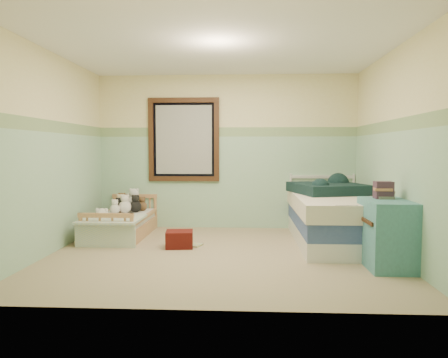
# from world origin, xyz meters

# --- Properties ---
(floor) EXTENTS (4.20, 3.60, 0.02)m
(floor) POSITION_xyz_m (0.00, 0.00, -0.01)
(floor) COLOR #897853
(floor) RESTS_ON ground
(ceiling) EXTENTS (4.20, 3.60, 0.02)m
(ceiling) POSITION_xyz_m (0.00, 0.00, 2.51)
(ceiling) COLOR white
(ceiling) RESTS_ON wall_back
(wall_back) EXTENTS (4.20, 0.04, 2.50)m
(wall_back) POSITION_xyz_m (0.00, 1.80, 1.25)
(wall_back) COLOR beige
(wall_back) RESTS_ON floor
(wall_front) EXTENTS (4.20, 0.04, 2.50)m
(wall_front) POSITION_xyz_m (0.00, -1.80, 1.25)
(wall_front) COLOR beige
(wall_front) RESTS_ON floor
(wall_left) EXTENTS (0.04, 3.60, 2.50)m
(wall_left) POSITION_xyz_m (-2.10, 0.00, 1.25)
(wall_left) COLOR beige
(wall_left) RESTS_ON floor
(wall_right) EXTENTS (0.04, 3.60, 2.50)m
(wall_right) POSITION_xyz_m (2.10, 0.00, 1.25)
(wall_right) COLOR beige
(wall_right) RESTS_ON floor
(wainscot_mint) EXTENTS (4.20, 0.01, 1.50)m
(wainscot_mint) POSITION_xyz_m (0.00, 1.79, 0.75)
(wainscot_mint) COLOR #90BD96
(wainscot_mint) RESTS_ON floor
(border_strip) EXTENTS (4.20, 0.01, 0.15)m
(border_strip) POSITION_xyz_m (0.00, 1.79, 1.57)
(border_strip) COLOR #37643C
(border_strip) RESTS_ON wall_back
(window_frame) EXTENTS (1.16, 0.06, 1.36)m
(window_frame) POSITION_xyz_m (-0.70, 1.76, 1.45)
(window_frame) COLOR #341C0C
(window_frame) RESTS_ON wall_back
(window_blinds) EXTENTS (0.92, 0.01, 1.12)m
(window_blinds) POSITION_xyz_m (-0.70, 1.77, 1.45)
(window_blinds) COLOR beige
(window_blinds) RESTS_ON window_frame
(toddler_bed_frame) EXTENTS (0.75, 1.50, 0.19)m
(toddler_bed_frame) POSITION_xyz_m (-1.53, 1.05, 0.10)
(toddler_bed_frame) COLOR #B77641
(toddler_bed_frame) RESTS_ON floor
(toddler_mattress) EXTENTS (0.68, 1.43, 0.12)m
(toddler_mattress) POSITION_xyz_m (-1.53, 1.05, 0.25)
(toddler_mattress) COLOR silver
(toddler_mattress) RESTS_ON toddler_bed_frame
(patchwork_quilt) EXTENTS (0.81, 0.75, 0.03)m
(patchwork_quilt) POSITION_xyz_m (-1.53, 0.58, 0.33)
(patchwork_quilt) COLOR #8EB7D7
(patchwork_quilt) RESTS_ON toddler_mattress
(plush_bed_brown) EXTENTS (0.19, 0.19, 0.19)m
(plush_bed_brown) POSITION_xyz_m (-1.68, 1.55, 0.41)
(plush_bed_brown) COLOR brown
(plush_bed_brown) RESTS_ON toddler_mattress
(plush_bed_white) EXTENTS (0.24, 0.24, 0.24)m
(plush_bed_white) POSITION_xyz_m (-1.48, 1.55, 0.43)
(plush_bed_white) COLOR silver
(plush_bed_white) RESTS_ON toddler_mattress
(plush_bed_tan) EXTENTS (0.19, 0.19, 0.19)m
(plush_bed_tan) POSITION_xyz_m (-1.63, 1.33, 0.41)
(plush_bed_tan) COLOR beige
(plush_bed_tan) RESTS_ON toddler_mattress
(plush_bed_dark) EXTENTS (0.18, 0.18, 0.18)m
(plush_bed_dark) POSITION_xyz_m (-1.40, 1.33, 0.40)
(plush_bed_dark) COLOR black
(plush_bed_dark) RESTS_ON toddler_mattress
(plush_floor_cream) EXTENTS (0.29, 0.29, 0.29)m
(plush_floor_cream) POSITION_xyz_m (-1.80, 0.94, 0.14)
(plush_floor_cream) COLOR silver
(plush_floor_cream) RESTS_ON floor
(plush_floor_tan) EXTENTS (0.25, 0.25, 0.25)m
(plush_floor_tan) POSITION_xyz_m (-1.87, 0.64, 0.13)
(plush_floor_tan) COLOR beige
(plush_floor_tan) RESTS_ON floor
(twin_bed_frame) EXTENTS (1.07, 2.14, 0.22)m
(twin_bed_frame) POSITION_xyz_m (1.55, 0.73, 0.11)
(twin_bed_frame) COLOR silver
(twin_bed_frame) RESTS_ON floor
(twin_boxspring) EXTENTS (1.07, 2.14, 0.22)m
(twin_boxspring) POSITION_xyz_m (1.55, 0.73, 0.33)
(twin_boxspring) COLOR navy
(twin_boxspring) RESTS_ON twin_bed_frame
(twin_mattress) EXTENTS (1.11, 2.18, 0.22)m
(twin_mattress) POSITION_xyz_m (1.55, 0.73, 0.55)
(twin_mattress) COLOR beige
(twin_mattress) RESTS_ON twin_boxspring
(teal_blanket) EXTENTS (1.14, 1.18, 0.14)m
(teal_blanket) POSITION_xyz_m (1.50, 1.03, 0.73)
(teal_blanket) COLOR black
(teal_blanket) RESTS_ON twin_mattress
(dresser) EXTENTS (0.46, 0.74, 0.74)m
(dresser) POSITION_xyz_m (1.86, -0.45, 0.37)
(dresser) COLOR teal
(dresser) RESTS_ON floor
(book_stack) EXTENTS (0.19, 0.15, 0.19)m
(book_stack) POSITION_xyz_m (1.86, -0.31, 0.84)
(book_stack) COLOR #572727
(book_stack) RESTS_ON dresser
(red_pillow) EXTENTS (0.38, 0.35, 0.22)m
(red_pillow) POSITION_xyz_m (-0.55, 0.35, 0.11)
(red_pillow) COLOR maroon
(red_pillow) RESTS_ON floor
(floor_book) EXTENTS (0.30, 0.26, 0.02)m
(floor_book) POSITION_xyz_m (-0.40, 0.45, 0.01)
(floor_book) COLOR yellow
(floor_book) RESTS_ON floor
(extra_plush_0) EXTENTS (0.19, 0.19, 0.19)m
(extra_plush_0) POSITION_xyz_m (-1.54, 1.24, 0.41)
(extra_plush_0) COLOR silver
(extra_plush_0) RESTS_ON toddler_mattress
(extra_plush_1) EXTENTS (0.16, 0.16, 0.16)m
(extra_plush_1) POSITION_xyz_m (-1.64, 1.27, 0.39)
(extra_plush_1) COLOR black
(extra_plush_1) RESTS_ON toddler_mattress
(extra_plush_2) EXTENTS (0.15, 0.15, 0.15)m
(extra_plush_2) POSITION_xyz_m (-1.67, 1.14, 0.39)
(extra_plush_2) COLOR silver
(extra_plush_2) RESTS_ON toddler_mattress
(extra_plush_3) EXTENTS (0.15, 0.15, 0.15)m
(extra_plush_3) POSITION_xyz_m (-1.33, 1.49, 0.39)
(extra_plush_3) COLOR brown
(extra_plush_3) RESTS_ON toddler_mattress
(extra_plush_4) EXTENTS (0.19, 0.19, 0.19)m
(extra_plush_4) POSITION_xyz_m (-1.54, 1.58, 0.41)
(extra_plush_4) COLOR silver
(extra_plush_4) RESTS_ON toddler_mattress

